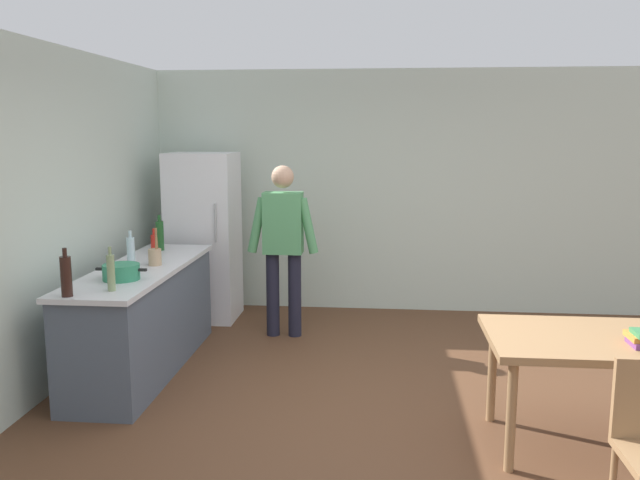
# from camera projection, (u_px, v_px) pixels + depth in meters

# --- Properties ---
(ground_plane) EXTENTS (14.00, 14.00, 0.00)m
(ground_plane) POSITION_uv_depth(u_px,v_px,m) (377.00, 419.00, 4.67)
(ground_plane) COLOR brown
(wall_back) EXTENTS (6.40, 0.12, 2.70)m
(wall_back) POSITION_uv_depth(u_px,v_px,m) (382.00, 192.00, 7.39)
(wall_back) COLOR silver
(wall_back) RESTS_ON ground_plane
(wall_left) EXTENTS (0.12, 5.60, 2.70)m
(wall_left) POSITION_uv_depth(u_px,v_px,m) (31.00, 223.00, 4.89)
(wall_left) COLOR silver
(wall_left) RESTS_ON ground_plane
(kitchen_counter) EXTENTS (0.64, 2.20, 0.90)m
(kitchen_counter) POSITION_uv_depth(u_px,v_px,m) (143.00, 318.00, 5.57)
(kitchen_counter) COLOR #4C5666
(kitchen_counter) RESTS_ON ground_plane
(refrigerator) EXTENTS (0.70, 0.67, 1.80)m
(refrigerator) POSITION_uv_depth(u_px,v_px,m) (204.00, 237.00, 7.06)
(refrigerator) COLOR white
(refrigerator) RESTS_ON ground_plane
(person) EXTENTS (0.70, 0.22, 1.70)m
(person) POSITION_uv_depth(u_px,v_px,m) (283.00, 239.00, 6.41)
(person) COLOR #1E1E2D
(person) RESTS_ON ground_plane
(dining_table) EXTENTS (1.40, 0.90, 0.75)m
(dining_table) POSITION_uv_depth(u_px,v_px,m) (600.00, 348.00, 4.13)
(dining_table) COLOR #9E754C
(dining_table) RESTS_ON ground_plane
(cooking_pot) EXTENTS (0.40, 0.28, 0.12)m
(cooking_pot) POSITION_uv_depth(u_px,v_px,m) (121.00, 272.00, 5.01)
(cooking_pot) COLOR #2D845B
(cooking_pot) RESTS_ON kitchen_counter
(utensil_jar) EXTENTS (0.11, 0.11, 0.32)m
(utensil_jar) POSITION_uv_depth(u_px,v_px,m) (155.00, 256.00, 5.55)
(utensil_jar) COLOR tan
(utensil_jar) RESTS_ON kitchen_counter
(bottle_water_clear) EXTENTS (0.07, 0.07, 0.30)m
(bottle_water_clear) POSITION_uv_depth(u_px,v_px,m) (131.00, 251.00, 5.53)
(bottle_water_clear) COLOR silver
(bottle_water_clear) RESTS_ON kitchen_counter
(bottle_wine_dark) EXTENTS (0.08, 0.08, 0.34)m
(bottle_wine_dark) POSITION_uv_depth(u_px,v_px,m) (66.00, 276.00, 4.49)
(bottle_wine_dark) COLOR black
(bottle_wine_dark) RESTS_ON kitchen_counter
(bottle_vinegar_tall) EXTENTS (0.06, 0.06, 0.32)m
(bottle_vinegar_tall) POSITION_uv_depth(u_px,v_px,m) (111.00, 272.00, 4.65)
(bottle_vinegar_tall) COLOR gray
(bottle_vinegar_tall) RESTS_ON kitchen_counter
(bottle_beer_brown) EXTENTS (0.06, 0.06, 0.26)m
(bottle_beer_brown) POSITION_uv_depth(u_px,v_px,m) (158.00, 237.00, 6.40)
(bottle_beer_brown) COLOR #5B3314
(bottle_beer_brown) RESTS_ON kitchen_counter
(bottle_wine_green) EXTENTS (0.08, 0.08, 0.34)m
(bottle_wine_green) POSITION_uv_depth(u_px,v_px,m) (160.00, 235.00, 6.23)
(bottle_wine_green) COLOR #1E5123
(bottle_wine_green) RESTS_ON kitchen_counter
(bottle_sauce_red) EXTENTS (0.06, 0.06, 0.24)m
(bottle_sauce_red) POSITION_uv_depth(u_px,v_px,m) (154.00, 244.00, 6.04)
(bottle_sauce_red) COLOR #B22319
(bottle_sauce_red) RESTS_ON kitchen_counter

